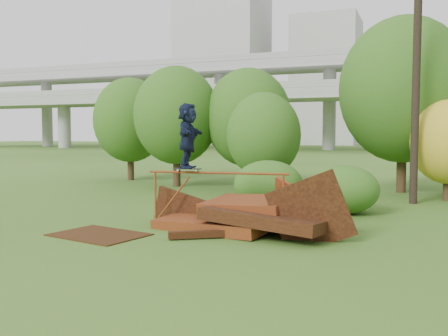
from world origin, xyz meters
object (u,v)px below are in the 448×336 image
at_px(scrap_pile, 247,217).
at_px(skater, 188,136).
at_px(flat_plate, 99,235).
at_px(utility_pole, 417,63).

relative_size(scrap_pile, skater, 3.33).
height_order(skater, flat_plate, skater).
distance_m(skater, utility_pole, 9.42).
height_order(scrap_pile, flat_plate, scrap_pile).
relative_size(flat_plate, utility_pole, 0.23).
xyz_separation_m(scrap_pile, flat_plate, (-3.31, -1.83, -0.38)).
bearing_deg(flat_plate, utility_pole, 51.10).
distance_m(flat_plate, utility_pole, 12.62).
relative_size(scrap_pile, flat_plate, 2.64).
bearing_deg(flat_plate, scrap_pile, 28.92).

